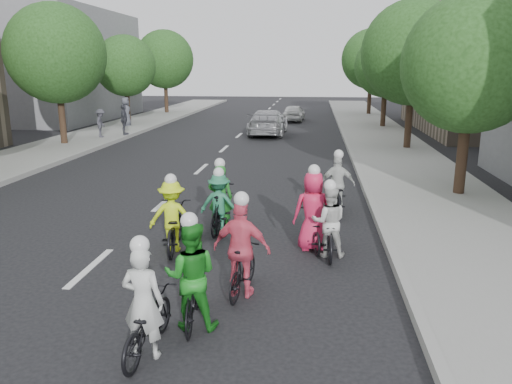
% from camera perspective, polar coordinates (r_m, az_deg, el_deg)
% --- Properties ---
extents(ground, '(120.00, 120.00, 0.00)m').
position_cam_1_polar(ground, '(10.56, -18.43, -8.21)').
color(ground, black).
rests_on(ground, ground).
extents(sidewalk_left, '(4.00, 80.00, 0.15)m').
position_cam_1_polar(sidewalk_left, '(22.82, -26.29, 3.02)').
color(sidewalk_left, gray).
rests_on(sidewalk_left, ground).
extents(curb_left, '(0.18, 80.00, 0.18)m').
position_cam_1_polar(curb_left, '(21.83, -21.98, 3.05)').
color(curb_left, '#999993').
rests_on(curb_left, ground).
extents(sidewalk_right, '(4.00, 80.00, 0.15)m').
position_cam_1_polar(sidewalk_right, '(19.53, 17.28, 2.21)').
color(sidewalk_right, gray).
rests_on(sidewalk_right, ground).
extents(curb_right, '(0.18, 80.00, 0.18)m').
position_cam_1_polar(curb_right, '(19.26, 11.57, 2.44)').
color(curb_right, '#999993').
rests_on(curb_right, ground).
extents(bldg_sw, '(10.00, 14.00, 8.00)m').
position_cam_1_polar(bldg_sw, '(42.06, -22.93, 13.16)').
color(bldg_sw, slate).
rests_on(bldg_sw, ground).
extents(bldg_se, '(10.00, 14.00, 8.00)m').
position_cam_1_polar(bldg_se, '(34.82, 26.91, 12.80)').
color(bldg_se, gray).
rests_on(bldg_se, ground).
extents(tree_l_3, '(4.80, 4.80, 6.93)m').
position_cam_1_polar(tree_l_3, '(26.93, -21.88, 14.46)').
color(tree_l_3, black).
rests_on(tree_l_3, ground).
extents(tree_l_4, '(4.00, 4.00, 5.97)m').
position_cam_1_polar(tree_l_4, '(35.13, -14.72, 13.77)').
color(tree_l_4, black).
rests_on(tree_l_4, ground).
extents(tree_l_5, '(4.80, 4.80, 6.93)m').
position_cam_1_polar(tree_l_5, '(43.66, -10.41, 14.69)').
color(tree_l_5, black).
rests_on(tree_l_5, ground).
extents(tree_r_0, '(4.00, 4.00, 5.97)m').
position_cam_1_polar(tree_r_0, '(16.04, 23.40, 13.27)').
color(tree_r_0, black).
rests_on(tree_r_0, ground).
extents(tree_r_1, '(4.80, 4.80, 6.93)m').
position_cam_1_polar(tree_r_1, '(24.82, 17.57, 14.92)').
color(tree_r_1, black).
rests_on(tree_r_1, ground).
extents(tree_r_2, '(4.00, 4.00, 5.97)m').
position_cam_1_polar(tree_r_2, '(33.71, 14.66, 13.78)').
color(tree_r_2, black).
rests_on(tree_r_2, ground).
extents(tree_r_3, '(4.80, 4.80, 6.93)m').
position_cam_1_polar(tree_r_3, '(42.65, 13.06, 14.58)').
color(tree_r_3, black).
rests_on(tree_r_3, ground).
extents(cyclist_0, '(0.68, 1.68, 1.75)m').
position_cam_1_polar(cyclist_0, '(7.21, -12.49, -13.67)').
color(cyclist_0, black).
rests_on(cyclist_0, ground).
extents(cyclist_1, '(0.87, 1.58, 1.83)m').
position_cam_1_polar(cyclist_1, '(7.74, -7.33, -10.32)').
color(cyclist_1, black).
rests_on(cyclist_1, ground).
extents(cyclist_2, '(1.07, 1.96, 1.71)m').
position_cam_1_polar(cyclist_2, '(10.95, -9.44, -3.41)').
color(cyclist_2, black).
rests_on(cyclist_2, ground).
extents(cyclist_3, '(1.06, 1.53, 1.88)m').
position_cam_1_polar(cyclist_3, '(8.66, -1.59, -7.46)').
color(cyclist_3, black).
rests_on(cyclist_3, ground).
extents(cyclist_4, '(0.94, 1.64, 1.89)m').
position_cam_1_polar(cyclist_4, '(10.91, 6.50, -3.10)').
color(cyclist_4, black).
rests_on(cyclist_4, ground).
extents(cyclist_5, '(0.61, 1.90, 1.78)m').
position_cam_1_polar(cyclist_5, '(12.22, -4.02, -1.33)').
color(cyclist_5, black).
rests_on(cyclist_5, ground).
extents(cyclist_6, '(0.75, 1.84, 1.65)m').
position_cam_1_polar(cyclist_6, '(10.63, 8.28, -4.11)').
color(cyclist_6, black).
rests_on(cyclist_6, ground).
extents(cyclist_7, '(0.98, 1.64, 1.61)m').
position_cam_1_polar(cyclist_7, '(11.94, -4.16, -1.80)').
color(cyclist_7, black).
rests_on(cyclist_7, ground).
extents(cyclist_8, '(0.95, 1.90, 1.75)m').
position_cam_1_polar(cyclist_8, '(13.78, 9.25, 0.14)').
color(cyclist_8, black).
rests_on(cyclist_8, ground).
extents(follow_car_lead, '(2.16, 5.11, 1.47)m').
position_cam_1_polar(follow_car_lead, '(29.61, 1.40, 7.97)').
color(follow_car_lead, '#AAAAAE').
rests_on(follow_car_lead, ground).
extents(follow_car_trail, '(1.67, 3.65, 1.21)m').
position_cam_1_polar(follow_car_trail, '(37.32, 4.34, 9.00)').
color(follow_car_trail, silver).
rests_on(follow_car_trail, ground).
extents(spectator_0, '(0.71, 1.06, 1.53)m').
position_cam_1_polar(spectator_0, '(28.73, -17.31, 7.52)').
color(spectator_0, '#464551').
rests_on(spectator_0, sidewalk_left).
extents(spectator_1, '(0.69, 1.09, 1.73)m').
position_cam_1_polar(spectator_1, '(29.32, -14.84, 8.00)').
color(spectator_1, '#44454F').
rests_on(spectator_1, sidewalk_left).
extents(spectator_2, '(0.71, 0.98, 1.85)m').
position_cam_1_polar(spectator_2, '(34.05, -14.64, 8.90)').
color(spectator_2, '#555763').
rests_on(spectator_2, sidewalk_left).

